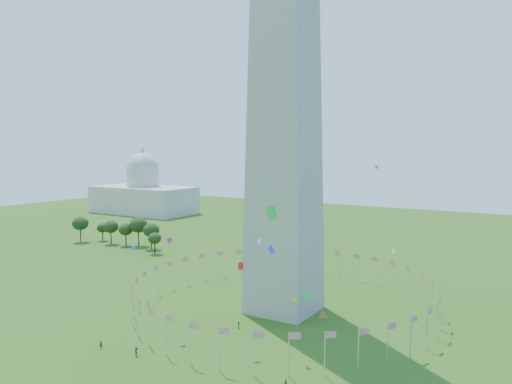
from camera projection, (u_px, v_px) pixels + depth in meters
ground at (156, 384)px, 93.48m from camera, size 600.00×600.00×0.00m
flag_ring at (284, 294)px, 135.41m from camera, size 80.24×80.24×9.00m
capitol_building at (143, 179)px, 338.35m from camera, size 70.00×35.00×46.00m
kites_aloft at (274, 263)px, 106.70m from camera, size 125.00×79.12×30.66m
tree_line_west at (122, 233)px, 225.73m from camera, size 54.97×15.67×12.75m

